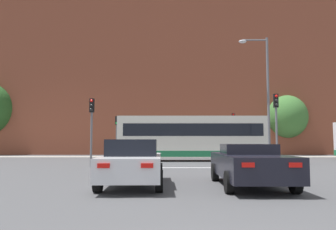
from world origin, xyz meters
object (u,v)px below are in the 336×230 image
bus_crossing_lead (194,137)px  traffic_light_far_left (118,129)px  pedestrian_waiting (150,146)px  traffic_light_near_right (278,117)px  traffic_light_far_right (235,127)px  pedestrian_walking_east (128,146)px  car_roadster_right (251,164)px  street_lamp_junction (265,88)px  traffic_light_near_left (93,120)px  car_saloon_left (135,162)px

bus_crossing_lead → traffic_light_far_left: (-6.57, 5.81, 0.81)m
pedestrian_waiting → bus_crossing_lead: bearing=-1.9°
traffic_light_near_right → traffic_light_far_right: 11.55m
traffic_light_far_right → pedestrian_walking_east: bearing=174.5°
pedestrian_waiting → car_roadster_right: bearing=-18.6°
street_lamp_junction → traffic_light_near_left: bearing=-168.6°
traffic_light_near_right → street_lamp_junction: bearing=94.2°
car_roadster_right → pedestrian_walking_east: pedestrian_walking_east is taller
traffic_light_far_left → car_roadster_right: bearing=-69.3°
traffic_light_near_right → pedestrian_waiting: bearing=124.2°
car_saloon_left → bus_crossing_lead: bearing=76.5°
traffic_light_near_left → pedestrian_walking_east: 12.86m
bus_crossing_lead → traffic_light_far_left: size_ratio=2.87×
car_saloon_left → traffic_light_far_right: traffic_light_far_right is taller
car_roadster_right → pedestrian_waiting: (-4.51, 20.33, 0.33)m
street_lamp_junction → pedestrian_walking_east: bearing=133.7°
bus_crossing_lead → traffic_light_near_right: 7.21m
traffic_light_near_left → pedestrian_waiting: 12.64m
traffic_light_near_left → bus_crossing_lead: bearing=42.8°
car_saloon_left → traffic_light_near_left: bearing=111.1°
traffic_light_far_right → pedestrian_waiting: traffic_light_far_right is taller
traffic_light_near_right → traffic_light_far_right: size_ratio=1.04×
traffic_light_far_right → street_lamp_junction: street_lamp_junction is taller
car_roadster_right → traffic_light_far_left: traffic_light_far_left is taller
traffic_light_near_right → traffic_light_far_left: size_ratio=1.11×
car_saloon_left → pedestrian_walking_east: pedestrian_walking_east is taller
street_lamp_junction → pedestrian_waiting: (-8.04, 10.15, -3.86)m
car_saloon_left → pedestrian_walking_east: bearing=96.5°
traffic_light_far_left → bus_crossing_lead: bearing=-41.5°
traffic_light_near_left → pedestrian_walking_east: (0.42, 12.75, -1.64)m
car_saloon_left → traffic_light_near_right: bearing=46.1°
pedestrian_walking_east → car_roadster_right: bearing=-149.0°
traffic_light_far_right → traffic_light_far_left: bearing=-178.8°
pedestrian_walking_east → pedestrian_waiting: bearing=-89.2°
traffic_light_near_left → car_saloon_left: bearing=-67.6°
car_roadster_right → traffic_light_near_right: bearing=66.6°
street_lamp_junction → pedestrian_waiting: 13.52m
car_roadster_right → traffic_light_far_right: size_ratio=1.18×
car_roadster_right → street_lamp_junction: (3.54, 10.18, 4.19)m
traffic_light_far_right → traffic_light_near_left: bearing=-131.8°
traffic_light_near_right → traffic_light_far_right: (-0.19, 11.55, -0.09)m
car_roadster_right → traffic_light_far_right: bearing=80.6°
car_saloon_left → pedestrian_waiting: pedestrian_waiting is taller
traffic_light_far_left → street_lamp_junction: (10.95, -9.43, 2.34)m
bus_crossing_lead → pedestrian_walking_east: bus_crossing_lead is taller
street_lamp_junction → car_saloon_left: bearing=-126.2°
pedestrian_waiting → pedestrian_walking_east: (-2.12, 0.47, -0.03)m
traffic_light_far_left → traffic_light_far_right: bearing=1.2°
car_saloon_left → street_lamp_junction: street_lamp_junction is taller
traffic_light_far_left → traffic_light_near_left: size_ratio=0.97×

